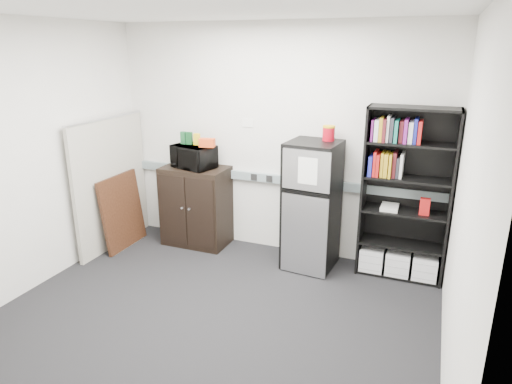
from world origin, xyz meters
TOP-DOWN VIEW (x-y plane):
  - floor at (0.00, 0.00)m, footprint 4.00×4.00m
  - wall_back at (0.00, 1.75)m, footprint 4.00×0.02m
  - wall_right at (2.00, 0.00)m, footprint 0.02×3.50m
  - wall_left at (-2.00, 0.00)m, footprint 0.02×3.50m
  - ceiling at (0.00, 0.00)m, footprint 4.00×3.50m
  - electrical_raceway at (0.00, 1.72)m, footprint 3.92×0.05m
  - wall_note at (-0.35, 1.74)m, footprint 0.14×0.00m
  - bookshelf at (1.53, 1.57)m, footprint 0.90×0.34m
  - cubicle_partition at (-1.90, 1.08)m, footprint 0.06×1.30m
  - cabinet at (-0.96, 1.50)m, footprint 0.80×0.53m
  - microwave at (-0.96, 1.48)m, footprint 0.57×0.45m
  - snack_box_a at (-1.10, 1.52)m, footprint 0.08×0.06m
  - snack_box_b at (-1.03, 1.52)m, footprint 0.08×0.06m
  - snack_box_c at (-0.92, 1.52)m, footprint 0.07×0.06m
  - snack_bag at (-0.76, 1.47)m, footprint 0.20×0.13m
  - refrigerator at (0.55, 1.42)m, footprint 0.59×0.61m
  - coffee_can at (0.68, 1.55)m, footprint 0.13×0.13m
  - framed_poster at (-1.77, 1.07)m, footprint 0.14×0.72m

SIDE VIEW (x-z plane):
  - floor at x=0.00m, z-range 0.00..0.00m
  - framed_poster at x=-1.77m, z-range 0.00..0.92m
  - cabinet at x=-0.96m, z-range 0.00..1.00m
  - refrigerator at x=0.55m, z-range 0.00..1.45m
  - cubicle_partition at x=-1.90m, z-range 0.00..1.62m
  - electrical_raceway at x=0.00m, z-range 0.85..0.95m
  - bookshelf at x=1.53m, z-range -0.01..1.84m
  - microwave at x=-0.96m, z-range 1.00..1.28m
  - snack_bag at x=-0.76m, z-range 1.28..1.38m
  - wall_back at x=0.00m, z-range 0.00..2.70m
  - wall_right at x=2.00m, z-range 0.00..2.70m
  - wall_left at x=-2.00m, z-range 0.00..2.70m
  - snack_box_c at x=-0.92m, z-range 1.28..1.42m
  - snack_box_a at x=-1.10m, z-range 1.28..1.43m
  - snack_box_b at x=-1.03m, z-range 1.28..1.43m
  - coffee_can at x=0.68m, z-range 1.45..1.63m
  - wall_note at x=-0.35m, z-range 1.50..1.60m
  - ceiling at x=0.00m, z-range 2.69..2.71m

